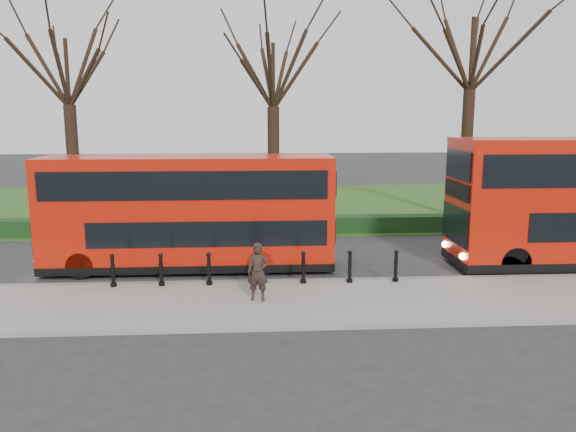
{
  "coord_description": "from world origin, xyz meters",
  "views": [
    {
      "loc": [
        1.0,
        -18.59,
        5.52
      ],
      "look_at": [
        2.16,
        0.5,
        2.0
      ],
      "focal_mm": 35.0,
      "sensor_mm": 36.0,
      "label": 1
    }
  ],
  "objects": [
    {
      "name": "yellow_line_outer",
      "position": [
        0.0,
        -0.7,
        0.01
      ],
      "size": [
        60.0,
        0.1,
        0.01
      ],
      "primitive_type": "cube",
      "color": "yellow",
      "rests_on": "ground"
    },
    {
      "name": "pedestrian",
      "position": [
        1.08,
        -2.94,
        1.0
      ],
      "size": [
        0.69,
        0.52,
        1.7
      ],
      "primitive_type": "imported",
      "rotation": [
        0.0,
        0.0,
        -0.2
      ],
      "color": "#2C201B",
      "rests_on": "pavement"
    },
    {
      "name": "tree_left",
      "position": [
        -8.0,
        10.0,
        7.82
      ],
      "size": [
        6.89,
        6.89,
        10.77
      ],
      "color": "black",
      "rests_on": "ground"
    },
    {
      "name": "tree_mid",
      "position": [
        2.0,
        10.0,
        7.71
      ],
      "size": [
        6.79,
        6.79,
        10.61
      ],
      "color": "black",
      "rests_on": "ground"
    },
    {
      "name": "tree_right",
      "position": [
        12.0,
        10.0,
        8.84
      ],
      "size": [
        7.78,
        7.78,
        12.15
      ],
      "color": "black",
      "rests_on": "ground"
    },
    {
      "name": "hedge",
      "position": [
        0.0,
        6.8,
        0.4
      ],
      "size": [
        60.0,
        0.9,
        0.8
      ],
      "primitive_type": "cube",
      "color": "black",
      "rests_on": "ground"
    },
    {
      "name": "kerb",
      "position": [
        0.0,
        -1.0,
        0.07
      ],
      "size": [
        60.0,
        0.25,
        0.16
      ],
      "primitive_type": "cube",
      "color": "slate",
      "rests_on": "ground"
    },
    {
      "name": "ground",
      "position": [
        0.0,
        0.0,
        0.0
      ],
      "size": [
        120.0,
        120.0,
        0.0
      ],
      "primitive_type": "plane",
      "color": "#28282B",
      "rests_on": "ground"
    },
    {
      "name": "bollard_row",
      "position": [
        1.04,
        -1.35,
        0.65
      ],
      "size": [
        9.13,
        0.15,
        1.0
      ],
      "color": "black",
      "rests_on": "pavement"
    },
    {
      "name": "pavement",
      "position": [
        0.0,
        -3.0,
        0.07
      ],
      "size": [
        60.0,
        4.0,
        0.15
      ],
      "primitive_type": "cube",
      "color": "gray",
      "rests_on": "ground"
    },
    {
      "name": "yellow_line_inner",
      "position": [
        0.0,
        -0.5,
        0.01
      ],
      "size": [
        60.0,
        0.1,
        0.01
      ],
      "primitive_type": "cube",
      "color": "yellow",
      "rests_on": "ground"
    },
    {
      "name": "bus_lead",
      "position": [
        -1.31,
        1.06,
        2.03
      ],
      "size": [
        10.14,
        2.33,
        4.03
      ],
      "color": "#B21607",
      "rests_on": "ground"
    },
    {
      "name": "grass_verge",
      "position": [
        0.0,
        15.0,
        0.03
      ],
      "size": [
        60.0,
        18.0,
        0.06
      ],
      "primitive_type": "cube",
      "color": "#2C4C19",
      "rests_on": "ground"
    }
  ]
}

